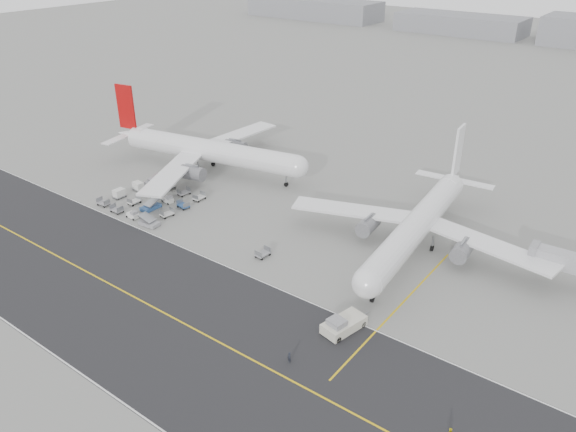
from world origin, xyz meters
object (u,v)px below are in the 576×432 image
Objects in this scene: ground_crew_a at (289,358)px; pushback_tug at (343,324)px; airliner_a at (206,150)px; airliner_b at (419,223)px.

pushback_tug is at bearing 94.29° from ground_crew_a.
ground_crew_a is (-2.22, -10.36, -0.19)m from pushback_tug.
airliner_a is at bearing 159.29° from ground_crew_a.
airliner_b is 29.36m from pushback_tug.
airliner_a is 5.84× the size of pushback_tug.
airliner_a reaches higher than airliner_b.
airliner_b is (57.36, -3.67, -0.36)m from airliner_a.
airliner_a is 1.06× the size of airliner_b.
pushback_tug is 5.29× the size of ground_crew_a.
ground_crew_a is at bearing -137.82° from airliner_a.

